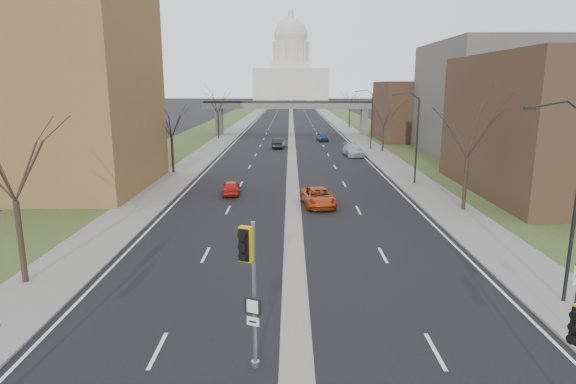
{
  "coord_description": "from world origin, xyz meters",
  "views": [
    {
      "loc": [
        -0.22,
        -13.65,
        9.36
      ],
      "look_at": [
        -0.35,
        12.17,
        3.63
      ],
      "focal_mm": 30.0,
      "sensor_mm": 36.0,
      "label": 1
    }
  ],
  "objects_px": {
    "car_right_far": "(322,137)",
    "car_right_near": "(318,197)",
    "car_left_far": "(279,143)",
    "signal_pole_median": "(250,271)",
    "car_right_mid": "(353,150)",
    "car_left_near": "(231,187)"
  },
  "relations": [
    {
      "from": "car_right_mid",
      "to": "car_right_far",
      "type": "distance_m",
      "value": 18.22
    },
    {
      "from": "car_right_near",
      "to": "car_left_far",
      "type": "bearing_deg",
      "value": 89.82
    },
    {
      "from": "car_right_near",
      "to": "car_right_mid",
      "type": "height_order",
      "value": "car_right_mid"
    },
    {
      "from": "car_right_near",
      "to": "car_right_far",
      "type": "height_order",
      "value": "car_right_far"
    },
    {
      "from": "car_right_near",
      "to": "car_right_mid",
      "type": "distance_m",
      "value": 28.47
    },
    {
      "from": "car_left_far",
      "to": "car_right_near",
      "type": "relative_size",
      "value": 0.92
    },
    {
      "from": "signal_pole_median",
      "to": "car_right_near",
      "type": "distance_m",
      "value": 23.21
    },
    {
      "from": "signal_pole_median",
      "to": "car_right_far",
      "type": "relative_size",
      "value": 1.22
    },
    {
      "from": "car_right_mid",
      "to": "car_right_near",
      "type": "bearing_deg",
      "value": -109.5
    },
    {
      "from": "car_right_far",
      "to": "car_right_near",
      "type": "bearing_deg",
      "value": -100.15
    },
    {
      "from": "car_right_mid",
      "to": "car_left_far",
      "type": "bearing_deg",
      "value": 134.63
    },
    {
      "from": "car_left_far",
      "to": "signal_pole_median",
      "type": "bearing_deg",
      "value": 95.43
    },
    {
      "from": "car_left_near",
      "to": "car_right_near",
      "type": "xyz_separation_m",
      "value": [
        7.42,
        -4.01,
        0.08
      ]
    },
    {
      "from": "signal_pole_median",
      "to": "car_right_mid",
      "type": "distance_m",
      "value": 51.55
    },
    {
      "from": "car_right_near",
      "to": "car_right_mid",
      "type": "relative_size",
      "value": 0.94
    },
    {
      "from": "signal_pole_median",
      "to": "car_left_near",
      "type": "distance_m",
      "value": 27.21
    },
    {
      "from": "signal_pole_median",
      "to": "car_right_far",
      "type": "xyz_separation_m",
      "value": [
        6.81,
        68.49,
        -2.86
      ]
    },
    {
      "from": "car_left_near",
      "to": "car_right_far",
      "type": "height_order",
      "value": "car_right_far"
    },
    {
      "from": "car_left_far",
      "to": "car_right_mid",
      "type": "height_order",
      "value": "car_right_mid"
    },
    {
      "from": "car_right_far",
      "to": "car_left_far",
      "type": "bearing_deg",
      "value": -132.9
    },
    {
      "from": "car_left_far",
      "to": "car_right_far",
      "type": "bearing_deg",
      "value": -121.91
    },
    {
      "from": "signal_pole_median",
      "to": "car_right_near",
      "type": "height_order",
      "value": "signal_pole_median"
    }
  ]
}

